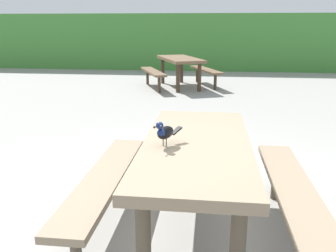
{
  "coord_description": "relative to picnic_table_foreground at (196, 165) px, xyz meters",
  "views": [
    {
      "loc": [
        -0.03,
        -2.36,
        1.55
      ],
      "look_at": [
        -0.33,
        0.12,
        0.84
      ],
      "focal_mm": 38.31,
      "sensor_mm": 36.0,
      "label": 1
    }
  ],
  "objects": [
    {
      "name": "bird_grackle",
      "position": [
        -0.22,
        -0.14,
        0.29
      ],
      "size": [
        0.18,
        0.25,
        0.18
      ],
      "color": "black",
      "rests_on": "picnic_table_foreground"
    },
    {
      "name": "picnic_table_foreground",
      "position": [
        0.0,
        0.0,
        0.0
      ],
      "size": [
        1.69,
        1.8,
        0.74
      ],
      "color": "#84725B",
      "rests_on": "ground"
    },
    {
      "name": "picnic_table_mid_left",
      "position": [
        -0.69,
        6.59,
        0.0
      ],
      "size": [
        2.2,
        2.22,
        0.74
      ],
      "color": "brown",
      "rests_on": "ground"
    },
    {
      "name": "hedge_wall",
      "position": [
        0.11,
        10.58,
        0.39
      ],
      "size": [
        28.0,
        1.45,
        1.89
      ],
      "primitive_type": "cube",
      "color": "#428438",
      "rests_on": "ground"
    },
    {
      "name": "ground_plane",
      "position": [
        0.11,
        -0.1,
        -0.56
      ],
      "size": [
        60.0,
        60.0,
        0.0
      ],
      "primitive_type": "plane",
      "color": "gray"
    }
  ]
}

